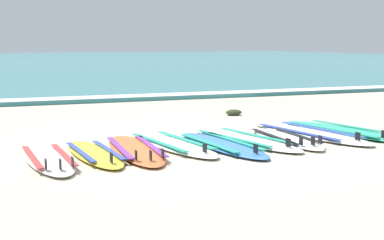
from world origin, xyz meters
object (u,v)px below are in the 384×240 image
object	(u,v)px
surfboard_0	(48,159)
surfboard_1	(95,154)
surfboard_2	(135,149)
surfboard_4	(221,145)
surfboard_8	(343,131)
surfboard_7	(309,133)
surfboard_3	(172,144)
surfboard_6	(285,138)
surfboard_5	(245,140)

from	to	relation	value
surfboard_0	surfboard_1	size ratio (longest dim) A/B	1.05
surfboard_2	surfboard_4	bearing A→B (deg)	-5.04
surfboard_8	surfboard_0	bearing A→B (deg)	-174.03
surfboard_2	surfboard_7	xyz separation A→B (m)	(2.82, 0.32, -0.00)
surfboard_3	surfboard_7	xyz separation A→B (m)	(2.25, 0.11, -0.00)
surfboard_4	surfboard_6	bearing A→B (deg)	6.67
surfboard_4	surfboard_8	distance (m)	2.30
surfboard_5	surfboard_0	bearing A→B (deg)	-173.10
surfboard_4	surfboard_1	bearing A→B (deg)	179.36
surfboard_5	surfboard_7	bearing A→B (deg)	8.18
surfboard_7	surfboard_5	bearing A→B (deg)	-171.82
surfboard_0	surfboard_3	world-z (taller)	same
surfboard_1	surfboard_7	xyz separation A→B (m)	(3.37, 0.40, -0.00)
surfboard_1	surfboard_5	world-z (taller)	same
surfboard_7	surfboard_8	xyz separation A→B (m)	(0.61, -0.03, 0.00)
surfboard_3	surfboard_4	bearing A→B (deg)	-28.17
surfboard_0	surfboard_4	bearing A→B (deg)	2.05
surfboard_4	surfboard_3	bearing A→B (deg)	151.83
surfboard_0	surfboard_6	xyz separation A→B (m)	(3.35, 0.21, 0.00)
surfboard_4	surfboard_6	world-z (taller)	same
surfboard_1	surfboard_6	bearing A→B (deg)	2.17
surfboard_3	surfboard_8	distance (m)	2.86
surfboard_3	surfboard_2	bearing A→B (deg)	-159.81
surfboard_7	surfboard_6	bearing A→B (deg)	-153.25
surfboard_0	surfboard_2	world-z (taller)	same
surfboard_1	surfboard_0	bearing A→B (deg)	-170.00
surfboard_0	surfboard_1	bearing A→B (deg)	10.00
surfboard_7	surfboard_8	bearing A→B (deg)	-2.61
surfboard_6	surfboard_7	distance (m)	0.66
surfboard_0	surfboard_8	world-z (taller)	same
surfboard_2	surfboard_1	bearing A→B (deg)	-171.29
surfboard_0	surfboard_8	distance (m)	4.58
surfboard_7	surfboard_4	bearing A→B (deg)	-165.70
surfboard_0	surfboard_7	xyz separation A→B (m)	(3.94, 0.50, -0.00)
surfboard_0	surfboard_5	world-z (taller)	same
surfboard_1	surfboard_5	bearing A→B (deg)	6.08
surfboard_6	surfboard_8	distance (m)	1.23
surfboard_8	surfboard_3	bearing A→B (deg)	-178.42
surfboard_0	surfboard_4	distance (m)	2.29
surfboard_3	surfboard_8	bearing A→B (deg)	1.58
surfboard_8	surfboard_5	bearing A→B (deg)	-175.49
surfboard_5	surfboard_7	size ratio (longest dim) A/B	0.92
surfboard_6	surfboard_1	bearing A→B (deg)	-177.83
surfboard_0	surfboard_7	bearing A→B (deg)	7.29
surfboard_0	surfboard_1	xyz separation A→B (m)	(0.57, 0.10, -0.00)
surfboard_4	surfboard_7	xyz separation A→B (m)	(1.66, 0.42, -0.00)
surfboard_0	surfboard_5	bearing A→B (deg)	6.90
surfboard_5	surfboard_1	bearing A→B (deg)	-173.92
surfboard_0	surfboard_3	size ratio (longest dim) A/B	0.87
surfboard_2	surfboard_6	distance (m)	2.23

